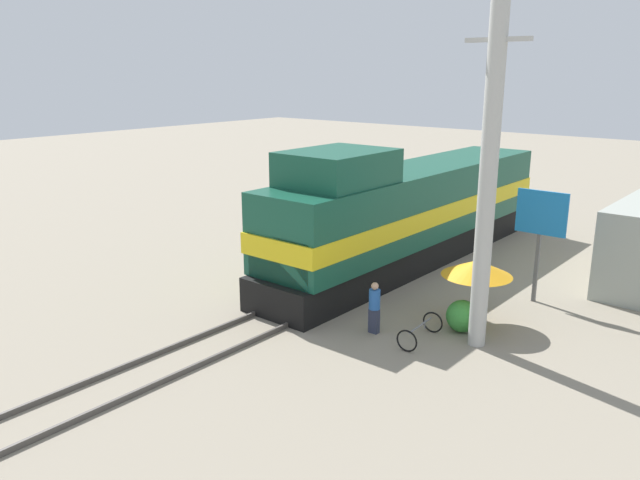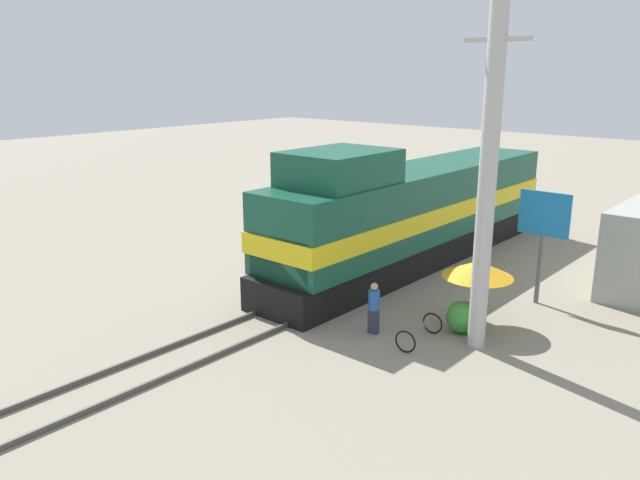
# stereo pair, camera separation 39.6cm
# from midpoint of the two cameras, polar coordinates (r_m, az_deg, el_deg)

# --- Properties ---
(ground_plane) EXTENTS (120.00, 120.00, 0.00)m
(ground_plane) POSITION_cam_midpoint_polar(r_m,az_deg,el_deg) (22.50, 2.70, -4.67)
(ground_plane) COLOR gray
(rail_near) EXTENTS (0.08, 36.76, 0.15)m
(rail_near) POSITION_cam_midpoint_polar(r_m,az_deg,el_deg) (22.90, 1.29, -4.10)
(rail_near) COLOR #4C4742
(rail_near) RESTS_ON ground_plane
(rail_far) EXTENTS (0.08, 36.76, 0.15)m
(rail_far) POSITION_cam_midpoint_polar(r_m,az_deg,el_deg) (22.06, 4.16, -4.90)
(rail_far) COLOR #4C4742
(rail_far) RESTS_ON ground_plane
(locomotive) EXTENTS (3.06, 16.90, 5.07)m
(locomotive) POSITION_cam_midpoint_polar(r_m,az_deg,el_deg) (25.25, 8.77, 2.44)
(locomotive) COLOR black
(locomotive) RESTS_ON ground_plane
(utility_pole) EXTENTS (1.80, 0.49, 9.58)m
(utility_pole) POSITION_cam_midpoint_polar(r_m,az_deg,el_deg) (17.42, 15.70, 5.31)
(utility_pole) COLOR #B2B2AD
(utility_pole) RESTS_ON ground_plane
(vendor_umbrella) EXTENTS (2.17, 2.17, 2.07)m
(vendor_umbrella) POSITION_cam_midpoint_polar(r_m,az_deg,el_deg) (19.64, 14.78, -2.57)
(vendor_umbrella) COLOR #4C4C4C
(vendor_umbrella) RESTS_ON ground_plane
(billboard_sign) EXTENTS (1.71, 0.12, 3.85)m
(billboard_sign) POSITION_cam_midpoint_polar(r_m,az_deg,el_deg) (21.90, 20.26, 1.55)
(billboard_sign) COLOR #595959
(billboard_sign) RESTS_ON ground_plane
(shrub_cluster) EXTENTS (0.98, 0.98, 0.98)m
(shrub_cluster) POSITION_cam_midpoint_polar(r_m,az_deg,el_deg) (19.41, 13.46, -6.88)
(shrub_cluster) COLOR #388C38
(shrub_cluster) RESTS_ON ground_plane
(person_bystander) EXTENTS (0.34, 0.34, 1.60)m
(person_bystander) POSITION_cam_midpoint_polar(r_m,az_deg,el_deg) (18.79, 5.55, -6.06)
(person_bystander) COLOR #2D3347
(person_bystander) RESTS_ON ground_plane
(bicycle) EXTENTS (0.77, 1.74, 0.65)m
(bicycle) POSITION_cam_midpoint_polar(r_m,az_deg,el_deg) (18.53, 9.69, -8.27)
(bicycle) COLOR black
(bicycle) RESTS_ON ground_plane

